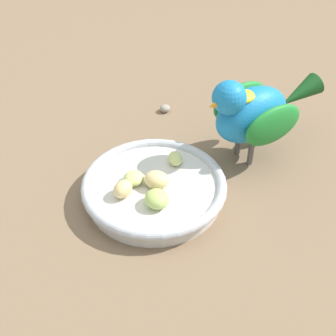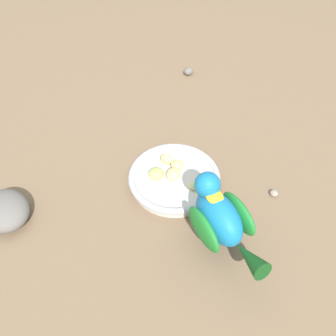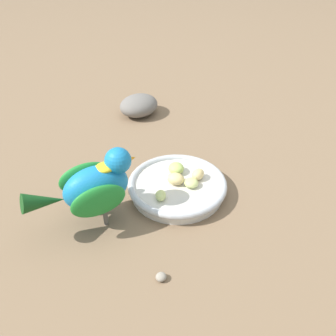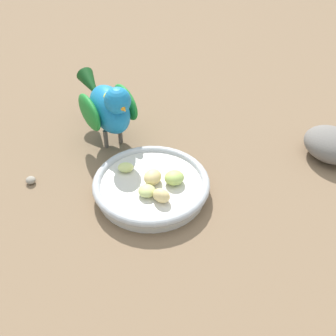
{
  "view_description": "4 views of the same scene",
  "coord_description": "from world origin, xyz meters",
  "px_view_note": "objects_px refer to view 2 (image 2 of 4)",
  "views": [
    {
      "loc": [
        -0.45,
        0.06,
        0.44
      ],
      "look_at": [
        -0.0,
        -0.0,
        0.06
      ],
      "focal_mm": 51.55,
      "sensor_mm": 36.0,
      "label": 1
    },
    {
      "loc": [
        -0.02,
        -0.48,
        0.58
      ],
      "look_at": [
        0.0,
        0.01,
        0.05
      ],
      "focal_mm": 38.61,
      "sensor_mm": 36.0,
      "label": 2
    },
    {
      "loc": [
        0.58,
        -0.04,
        0.48
      ],
      "look_at": [
        0.01,
        -0.0,
        0.06
      ],
      "focal_mm": 40.68,
      "sensor_mm": 36.0,
      "label": 3
    },
    {
      "loc": [
        0.03,
        0.57,
        0.52
      ],
      "look_at": [
        -0.01,
        0.03,
        0.07
      ],
      "focal_mm": 49.6,
      "sensor_mm": 36.0,
      "label": 4
    }
  ],
  "objects_px": {
    "apple_piece_1": "(156,174)",
    "rock_large": "(5,210)",
    "feeding_bowl": "(174,179)",
    "pebble_0": "(274,193)",
    "apple_piece_4": "(196,186)",
    "apple_piece_2": "(177,165)",
    "apple_piece_3": "(173,174)",
    "pebble_1": "(189,71)",
    "parrot": "(220,217)",
    "apple_piece_0": "(167,159)"
  },
  "relations": [
    {
      "from": "feeding_bowl",
      "to": "apple_piece_2",
      "type": "height_order",
      "value": "apple_piece_2"
    },
    {
      "from": "apple_piece_3",
      "to": "rock_large",
      "type": "distance_m",
      "value": 0.33
    },
    {
      "from": "apple_piece_1",
      "to": "rock_large",
      "type": "relative_size",
      "value": 0.31
    },
    {
      "from": "apple_piece_2",
      "to": "pebble_1",
      "type": "height_order",
      "value": "apple_piece_2"
    },
    {
      "from": "apple_piece_2",
      "to": "apple_piece_3",
      "type": "height_order",
      "value": "apple_piece_3"
    },
    {
      "from": "apple_piece_0",
      "to": "pebble_1",
      "type": "relative_size",
      "value": 1.01
    },
    {
      "from": "apple_piece_0",
      "to": "pebble_1",
      "type": "xyz_separation_m",
      "value": [
        0.08,
        0.37,
        -0.02
      ]
    },
    {
      "from": "parrot",
      "to": "pebble_0",
      "type": "relative_size",
      "value": 11.11
    },
    {
      "from": "pebble_1",
      "to": "apple_piece_3",
      "type": "bearing_deg",
      "value": -99.19
    },
    {
      "from": "rock_large",
      "to": "pebble_1",
      "type": "height_order",
      "value": "rock_large"
    },
    {
      "from": "feeding_bowl",
      "to": "apple_piece_1",
      "type": "distance_m",
      "value": 0.04
    },
    {
      "from": "apple_piece_1",
      "to": "pebble_1",
      "type": "height_order",
      "value": "apple_piece_1"
    },
    {
      "from": "apple_piece_2",
      "to": "rock_large",
      "type": "height_order",
      "value": "rock_large"
    },
    {
      "from": "apple_piece_4",
      "to": "pebble_0",
      "type": "distance_m",
      "value": 0.16
    },
    {
      "from": "feeding_bowl",
      "to": "apple_piece_1",
      "type": "xyz_separation_m",
      "value": [
        -0.04,
        0.0,
        0.02
      ]
    },
    {
      "from": "parrot",
      "to": "pebble_1",
      "type": "distance_m",
      "value": 0.56
    },
    {
      "from": "pebble_1",
      "to": "feeding_bowl",
      "type": "bearing_deg",
      "value": -98.91
    },
    {
      "from": "apple_piece_0",
      "to": "apple_piece_3",
      "type": "height_order",
      "value": "same"
    },
    {
      "from": "apple_piece_0",
      "to": "parrot",
      "type": "relative_size",
      "value": 0.15
    },
    {
      "from": "apple_piece_4",
      "to": "rock_large",
      "type": "xyz_separation_m",
      "value": [
        -0.36,
        -0.04,
        -0.0
      ]
    },
    {
      "from": "feeding_bowl",
      "to": "pebble_1",
      "type": "relative_size",
      "value": 6.7
    },
    {
      "from": "apple_piece_2",
      "to": "pebble_0",
      "type": "distance_m",
      "value": 0.21
    },
    {
      "from": "apple_piece_3",
      "to": "feeding_bowl",
      "type": "bearing_deg",
      "value": 49.07
    },
    {
      "from": "apple_piece_2",
      "to": "parrot",
      "type": "distance_m",
      "value": 0.19
    },
    {
      "from": "apple_piece_1",
      "to": "parrot",
      "type": "distance_m",
      "value": 0.19
    },
    {
      "from": "apple_piece_2",
      "to": "rock_large",
      "type": "distance_m",
      "value": 0.35
    },
    {
      "from": "feeding_bowl",
      "to": "rock_large",
      "type": "xyz_separation_m",
      "value": [
        -0.32,
        -0.07,
        0.01
      ]
    },
    {
      "from": "apple_piece_1",
      "to": "apple_piece_4",
      "type": "distance_m",
      "value": 0.08
    },
    {
      "from": "pebble_0",
      "to": "apple_piece_2",
      "type": "bearing_deg",
      "value": 161.23
    },
    {
      "from": "rock_large",
      "to": "pebble_1",
      "type": "xyz_separation_m",
      "value": [
        0.39,
        0.48,
        -0.02
      ]
    },
    {
      "from": "apple_piece_2",
      "to": "rock_large",
      "type": "relative_size",
      "value": 0.27
    },
    {
      "from": "apple_piece_1",
      "to": "rock_large",
      "type": "xyz_separation_m",
      "value": [
        -0.29,
        -0.08,
        -0.01
      ]
    },
    {
      "from": "apple_piece_2",
      "to": "apple_piece_4",
      "type": "relative_size",
      "value": 1.05
    },
    {
      "from": "rock_large",
      "to": "pebble_0",
      "type": "height_order",
      "value": "rock_large"
    },
    {
      "from": "feeding_bowl",
      "to": "pebble_0",
      "type": "xyz_separation_m",
      "value": [
        0.2,
        -0.04,
        -0.01
      ]
    },
    {
      "from": "rock_large",
      "to": "apple_piece_1",
      "type": "bearing_deg",
      "value": 14.76
    },
    {
      "from": "pebble_1",
      "to": "parrot",
      "type": "bearing_deg",
      "value": -89.62
    },
    {
      "from": "apple_piece_3",
      "to": "parrot",
      "type": "xyz_separation_m",
      "value": [
        0.07,
        -0.14,
        0.05
      ]
    },
    {
      "from": "apple_piece_0",
      "to": "apple_piece_3",
      "type": "bearing_deg",
      "value": -76.68
    },
    {
      "from": "apple_piece_4",
      "to": "rock_large",
      "type": "distance_m",
      "value": 0.37
    },
    {
      "from": "feeding_bowl",
      "to": "apple_piece_0",
      "type": "relative_size",
      "value": 6.65
    },
    {
      "from": "apple_piece_4",
      "to": "pebble_1",
      "type": "distance_m",
      "value": 0.44
    },
    {
      "from": "pebble_0",
      "to": "pebble_1",
      "type": "relative_size",
      "value": 0.6
    },
    {
      "from": "apple_piece_1",
      "to": "pebble_0",
      "type": "xyz_separation_m",
      "value": [
        0.24,
        -0.04,
        -0.03
      ]
    },
    {
      "from": "apple_piece_2",
      "to": "pebble_1",
      "type": "xyz_separation_m",
      "value": [
        0.06,
        0.38,
        -0.02
      ]
    },
    {
      "from": "apple_piece_0",
      "to": "feeding_bowl",
      "type": "bearing_deg",
      "value": -72.38
    },
    {
      "from": "apple_piece_0",
      "to": "apple_piece_3",
      "type": "distance_m",
      "value": 0.05
    },
    {
      "from": "parrot",
      "to": "pebble_0",
      "type": "distance_m",
      "value": 0.19
    },
    {
      "from": "apple_piece_3",
      "to": "apple_piece_4",
      "type": "height_order",
      "value": "apple_piece_3"
    },
    {
      "from": "apple_piece_3",
      "to": "rock_large",
      "type": "bearing_deg",
      "value": -167.38
    }
  ]
}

